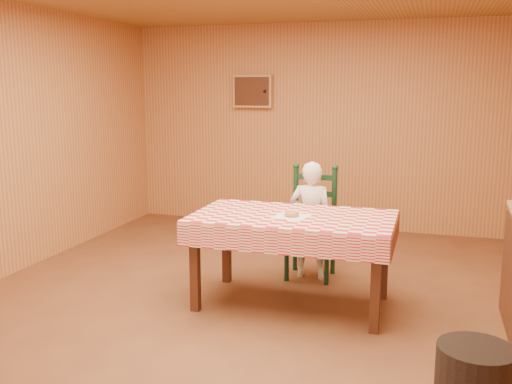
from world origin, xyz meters
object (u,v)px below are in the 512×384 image
(seated_child, at_px, (311,220))
(ladder_chair, at_px, (312,225))
(dining_table, at_px, (293,225))
(storage_bin, at_px, (474,383))

(seated_child, bearing_deg, ladder_chair, -90.00)
(dining_table, distance_m, ladder_chair, 0.81)
(seated_child, relative_size, storage_bin, 2.67)
(ladder_chair, height_order, seated_child, seated_child)
(dining_table, height_order, ladder_chair, ladder_chair)
(dining_table, relative_size, seated_child, 1.47)
(dining_table, bearing_deg, storage_bin, -44.72)
(ladder_chair, distance_m, seated_child, 0.08)
(seated_child, xyz_separation_m, storage_bin, (1.36, -2.07, -0.35))
(seated_child, bearing_deg, dining_table, 90.00)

